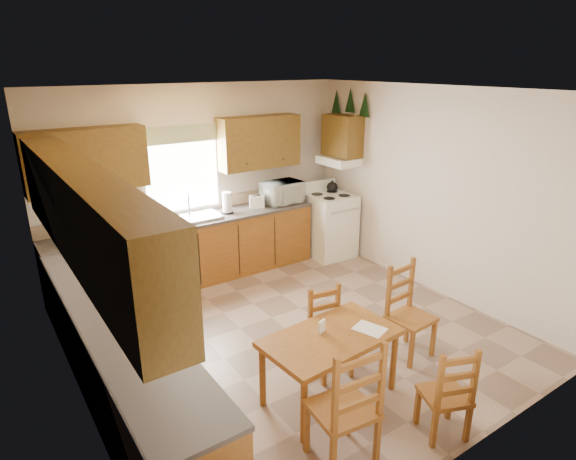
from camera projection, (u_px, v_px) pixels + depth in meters
floor at (292, 333)px, 5.55m from camera, size 4.50×4.50×0.00m
ceiling at (293, 91)px, 4.66m from camera, size 4.50×4.50×0.00m
wall_left at (66, 272)px, 3.90m from camera, size 4.50×4.50×0.00m
wall_right at (433, 192)px, 6.31m from camera, size 4.50×4.50×0.00m
wall_back at (202, 182)px, 6.85m from camera, size 4.50×4.50×0.00m
wall_front at (477, 307)px, 3.35m from camera, size 4.50×4.50×0.00m
lower_cab_back at (190, 253)px, 6.72m from camera, size 3.75×0.60×0.88m
lower_cab_left at (121, 364)px, 4.25m from camera, size 0.60×3.60×0.88m
counter_back at (188, 222)px, 6.57m from camera, size 3.75×0.63×0.04m
counter_left at (115, 318)px, 4.09m from camera, size 0.63×3.60×0.04m
backsplash at (179, 209)px, 6.76m from camera, size 3.75×0.01×0.18m
upper_cab_back_left at (86, 160)px, 5.73m from camera, size 1.41×0.33×0.75m
upper_cab_back_right at (259, 142)px, 7.02m from camera, size 1.25×0.33×0.75m
upper_cab_left at (82, 214)px, 3.71m from camera, size 0.33×3.60×0.75m
upper_cab_stove at (342, 136)px, 7.32m from camera, size 0.33×0.62×0.62m
range_hood at (339, 161)px, 7.42m from camera, size 0.44×0.62×0.12m
window_frame at (182, 171)px, 6.60m from camera, size 1.13×0.02×1.18m
window_pane at (182, 171)px, 6.60m from camera, size 1.05×0.01×1.10m
window_valance at (180, 134)px, 6.42m from camera, size 1.19×0.01×0.24m
sink_basin at (193, 218)px, 6.60m from camera, size 0.75×0.45×0.04m
pine_decal_a at (365, 104)px, 6.98m from camera, size 0.22×0.22×0.36m
pine_decal_b at (350, 100)px, 7.21m from camera, size 0.22×0.22×0.36m
pine_decal_c at (336, 101)px, 7.48m from camera, size 0.22×0.22×0.36m
stove at (330, 226)px, 7.67m from camera, size 0.69×0.71×0.98m
coffeemaker at (65, 229)px, 5.64m from camera, size 0.27×0.31×0.38m
paper_towel at (227, 203)px, 6.82m from camera, size 0.17×0.17×0.31m
toaster at (257, 202)px, 7.11m from camera, size 0.25×0.21×0.17m
microwave at (282, 192)px, 7.32m from camera, size 0.57×0.42×0.33m
dining_table at (330, 366)px, 4.40m from camera, size 1.26×0.78×0.65m
chair_near_left at (445, 389)px, 3.94m from camera, size 0.46×0.45×0.86m
chair_near_right at (343, 401)px, 3.62m from camera, size 0.51×0.49×1.10m
chair_far_left at (331, 334)px, 4.71m from camera, size 0.42×0.41×0.88m
chair_far_right at (412, 312)px, 4.99m from camera, size 0.45×0.43×1.01m
table_paper at (370, 329)px, 4.40m from camera, size 0.29×0.33×0.00m
table_card at (322, 327)px, 4.32m from camera, size 0.09×0.05×0.12m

